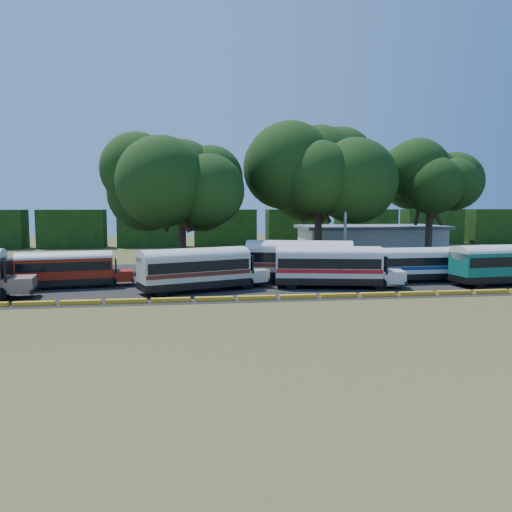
{
  "coord_description": "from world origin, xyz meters",
  "views": [
    {
      "loc": [
        -6.43,
        -33.49,
        6.68
      ],
      "look_at": [
        -0.82,
        6.0,
        2.62
      ],
      "focal_mm": 35.0,
      "sensor_mm": 36.0,
      "label": 1
    }
  ],
  "objects": [
    {
      "name": "bus_white_blue",
      "position": [
        14.04,
        7.37,
        1.71
      ],
      "size": [
        9.25,
        2.53,
        3.02
      ],
      "rotation": [
        0.0,
        0.0,
        0.03
      ],
      "color": "black",
      "rests_on": "ground"
    },
    {
      "name": "bus_white_red",
      "position": [
        5.19,
        5.3,
        1.92
      ],
      "size": [
        10.63,
        4.5,
        3.4
      ],
      "rotation": [
        0.0,
        0.0,
        -0.2
      ],
      "color": "black",
      "rests_on": "ground"
    },
    {
      "name": "tree_east",
      "position": [
        22.17,
        22.1,
        9.79
      ],
      "size": [
        9.35,
        9.35,
        13.28
      ],
      "color": "#3E2C1F",
      "rests_on": "ground"
    },
    {
      "name": "bus_teal",
      "position": [
        19.97,
        4.54,
        1.96
      ],
      "size": [
        10.58,
        3.59,
        3.41
      ],
      "rotation": [
        0.0,
        0.0,
        0.1
      ],
      "color": "black",
      "rests_on": "ground"
    },
    {
      "name": "utility_pole",
      "position": [
        9.25,
        14.12,
        4.28
      ],
      "size": [
        1.6,
        0.3,
        8.33
      ],
      "color": "gray",
      "rests_on": "ground"
    },
    {
      "name": "asphalt_strip",
      "position": [
        1.0,
        12.0,
        0.01
      ],
      "size": [
        64.0,
        24.0,
        0.02
      ],
      "primitive_type": "cube",
      "color": "black",
      "rests_on": "ground"
    },
    {
      "name": "treeline_backdrop",
      "position": [
        0.0,
        48.0,
        3.0
      ],
      "size": [
        130.0,
        4.0,
        6.0
      ],
      "color": "black",
      "rests_on": "ground"
    },
    {
      "name": "curb",
      "position": [
        -0.0,
        1.0,
        0.15
      ],
      "size": [
        53.7,
        0.45,
        0.3
      ],
      "color": "orange",
      "rests_on": "ground"
    },
    {
      "name": "ground",
      "position": [
        0.0,
        0.0,
        0.0
      ],
      "size": [
        160.0,
        160.0,
        0.0
      ],
      "primitive_type": "plane",
      "color": "#40531B",
      "rests_on": "ground"
    },
    {
      "name": "tree_center",
      "position": [
        7.99,
        19.6,
        10.68
      ],
      "size": [
        12.42,
        12.42,
        15.26
      ],
      "color": "#3E2C1F",
      "rests_on": "ground"
    },
    {
      "name": "bus_cream_east",
      "position": [
        3.56,
        8.46,
        2.07
      ],
      "size": [
        11.47,
        5.68,
        3.67
      ],
      "rotation": [
        0.0,
        0.0,
        -0.28
      ],
      "color": "black",
      "rests_on": "ground"
    },
    {
      "name": "tree_west",
      "position": [
        -6.77,
        16.63,
        9.16
      ],
      "size": [
        10.76,
        10.76,
        13.14
      ],
      "color": "#3E2C1F",
      "rests_on": "ground"
    },
    {
      "name": "bus_red",
      "position": [
        -15.89,
        8.3,
        1.7
      ],
      "size": [
        9.27,
        3.6,
        2.97
      ],
      "rotation": [
        0.0,
        0.0,
        0.16
      ],
      "color": "black",
      "rests_on": "ground"
    },
    {
      "name": "bus_cream_west",
      "position": [
        -5.55,
        5.06,
        1.93
      ],
      "size": [
        10.6,
        5.95,
        3.41
      ],
      "rotation": [
        0.0,
        0.0,
        0.35
      ],
      "color": "black",
      "rests_on": "ground"
    },
    {
      "name": "terminal_building",
      "position": [
        18.0,
        30.0,
        2.03
      ],
      "size": [
        19.0,
        9.0,
        4.0
      ],
      "color": "silver",
      "rests_on": "ground"
    }
  ]
}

